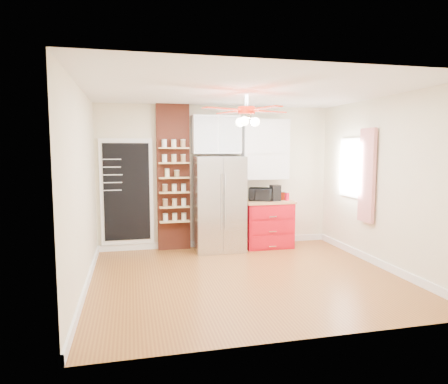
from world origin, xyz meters
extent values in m
plane|color=brown|center=(0.00, 0.00, 0.00)|extent=(4.50, 4.50, 0.00)
plane|color=white|center=(0.00, 0.00, 2.70)|extent=(4.50, 4.50, 0.00)
cube|color=beige|center=(0.00, 2.00, 1.35)|extent=(4.50, 0.02, 2.70)
cube|color=beige|center=(0.00, -2.00, 1.35)|extent=(4.50, 0.02, 2.70)
cube|color=beige|center=(-2.25, 0.00, 1.35)|extent=(0.02, 4.00, 2.70)
cube|color=beige|center=(2.25, 0.00, 1.35)|extent=(0.02, 4.00, 2.70)
cube|color=white|center=(-1.70, 1.97, 1.10)|extent=(0.95, 0.04, 1.95)
cube|color=black|center=(-1.70, 1.95, 1.10)|extent=(0.82, 0.02, 1.78)
cube|color=brown|center=(-0.85, 1.92, 1.35)|extent=(0.60, 0.16, 2.70)
cube|color=#BCBCC1|center=(-0.05, 1.63, 0.88)|extent=(0.90, 0.70, 1.75)
cube|color=white|center=(-0.05, 1.82, 2.15)|extent=(0.90, 0.35, 0.70)
cube|color=#B80917|center=(0.92, 1.68, 0.43)|extent=(0.90, 0.60, 0.86)
cube|color=tan|center=(0.92, 1.68, 0.88)|extent=(0.94, 0.64, 0.04)
cube|color=white|center=(0.92, 1.85, 1.88)|extent=(0.90, 0.30, 1.15)
cube|color=white|center=(2.23, 0.90, 1.55)|extent=(0.04, 0.75, 1.05)
cube|color=red|center=(2.18, 0.35, 1.45)|extent=(0.06, 0.40, 1.55)
cylinder|color=silver|center=(0.00, 0.00, 2.55)|extent=(0.05, 0.05, 0.20)
cylinder|color=red|center=(0.00, 0.00, 2.43)|extent=(0.24, 0.24, 0.10)
sphere|color=white|center=(0.00, 0.00, 2.27)|extent=(0.13, 0.13, 0.13)
imported|color=black|center=(0.79, 1.69, 1.02)|extent=(0.52, 0.45, 0.24)
cube|color=black|center=(1.05, 1.61, 1.05)|extent=(0.18, 0.19, 0.30)
cylinder|color=red|center=(1.29, 1.61, 0.97)|extent=(0.10, 0.10, 0.15)
cylinder|color=#B22509|center=(1.23, 1.71, 0.98)|extent=(0.11, 0.11, 0.15)
cylinder|color=#EEEBB6|center=(-0.98, 1.80, 1.44)|extent=(0.10, 0.10, 0.14)
cylinder|color=olive|center=(-0.80, 1.75, 1.43)|extent=(0.12, 0.12, 0.12)
camera|label=1|loc=(-1.62, -5.51, 1.90)|focal=32.00mm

